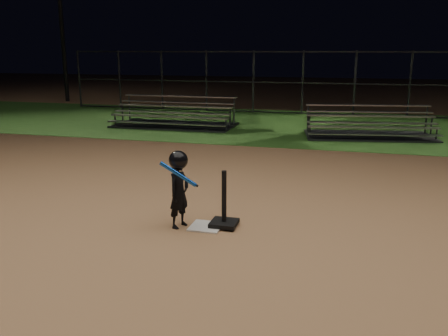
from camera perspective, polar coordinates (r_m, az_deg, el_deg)
ground at (r=6.94m, az=-2.17°, el=-7.15°), size 80.00×80.00×0.00m
grass_strip at (r=16.48m, az=8.21°, el=5.14°), size 60.00×8.00×0.01m
home_plate at (r=6.94m, az=-2.17°, el=-7.06°), size 0.45×0.45×0.02m
batting_tee at (r=6.90m, az=0.01°, el=-5.70°), size 0.38×0.38×0.82m
child_batter at (r=6.80m, az=-5.45°, el=-2.30°), size 0.50×0.48×1.13m
bleacher_left at (r=16.13m, az=-6.00°, el=5.73°), size 4.03×1.98×0.99m
bleacher_right at (r=14.69m, az=17.10°, el=4.30°), size 3.93×2.38×0.90m
backstop_fence at (r=19.31m, az=9.46°, el=10.09°), size 20.08×0.08×2.50m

